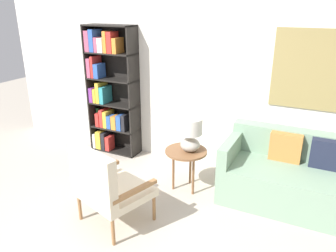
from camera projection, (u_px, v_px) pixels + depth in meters
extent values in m
plane|color=#B2A899|center=(110.00, 244.00, 3.20)|extent=(14.00, 14.00, 0.00)
cube|color=silver|center=(193.00, 71.00, 4.43)|extent=(6.40, 0.06, 2.70)
cube|color=olive|center=(320.00, 71.00, 3.69)|extent=(1.04, 0.02, 0.92)
cube|color=black|center=(93.00, 89.00, 5.07)|extent=(0.02, 0.30, 1.93)
cube|color=black|center=(134.00, 95.00, 4.75)|extent=(0.02, 0.30, 1.93)
cube|color=black|center=(109.00, 25.00, 4.58)|extent=(0.77, 0.30, 0.02)
cube|color=black|center=(116.00, 149.00, 5.25)|extent=(0.77, 0.30, 0.02)
cube|color=black|center=(118.00, 89.00, 5.03)|extent=(0.77, 0.01, 1.93)
cube|color=black|center=(115.00, 127.00, 5.11)|extent=(0.77, 0.30, 0.02)
cube|color=silver|center=(97.00, 140.00, 5.30)|extent=(0.05, 0.18, 0.24)
cube|color=gold|center=(101.00, 139.00, 5.26)|extent=(0.09, 0.18, 0.29)
cube|color=black|center=(107.00, 140.00, 5.24)|extent=(0.07, 0.23, 0.28)
cube|color=red|center=(110.00, 143.00, 5.19)|extent=(0.07, 0.17, 0.23)
cube|color=black|center=(114.00, 104.00, 4.98)|extent=(0.77, 0.30, 0.02)
cylinder|color=#194723|center=(98.00, 116.00, 5.20)|extent=(0.06, 0.06, 0.26)
cube|color=red|center=(101.00, 118.00, 5.15)|extent=(0.06, 0.23, 0.21)
cube|color=red|center=(105.00, 117.00, 5.11)|extent=(0.06, 0.24, 0.28)
cube|color=gold|center=(108.00, 119.00, 5.08)|extent=(0.06, 0.23, 0.26)
cube|color=#2D56A8|center=(111.00, 121.00, 5.04)|extent=(0.07, 0.17, 0.20)
cube|color=orange|center=(116.00, 122.00, 5.00)|extent=(0.09, 0.17, 0.21)
cube|color=#2D56A8|center=(121.00, 122.00, 4.96)|extent=(0.08, 0.18, 0.23)
cube|color=black|center=(125.00, 123.00, 4.92)|extent=(0.06, 0.17, 0.25)
cube|color=black|center=(112.00, 79.00, 4.84)|extent=(0.77, 0.30, 0.02)
cube|color=#7A338C|center=(95.00, 94.00, 5.05)|extent=(0.07, 0.24, 0.22)
cube|color=gold|center=(98.00, 95.00, 5.01)|extent=(0.05, 0.20, 0.21)
cube|color=gold|center=(102.00, 92.00, 4.99)|extent=(0.06, 0.24, 0.31)
cube|color=teal|center=(106.00, 94.00, 4.97)|extent=(0.07, 0.24, 0.25)
cube|color=black|center=(111.00, 53.00, 4.71)|extent=(0.77, 0.30, 0.02)
cube|color=#B24C6B|center=(93.00, 67.00, 4.90)|extent=(0.06, 0.22, 0.28)
cube|color=red|center=(96.00, 67.00, 4.87)|extent=(0.04, 0.23, 0.32)
cube|color=#2D56A8|center=(99.00, 71.00, 4.85)|extent=(0.08, 0.20, 0.21)
cylinder|color=white|center=(130.00, 73.00, 4.67)|extent=(0.07, 0.07, 0.21)
cube|color=#B24C6B|center=(90.00, 41.00, 4.75)|extent=(0.08, 0.18, 0.30)
cube|color=#2D56A8|center=(95.00, 40.00, 4.73)|extent=(0.08, 0.23, 0.32)
cube|color=#B24C6B|center=(99.00, 44.00, 4.71)|extent=(0.05, 0.21, 0.21)
cube|color=silver|center=(104.00, 45.00, 4.68)|extent=(0.09, 0.22, 0.20)
cube|color=orange|center=(108.00, 42.00, 4.62)|extent=(0.06, 0.19, 0.30)
cube|color=red|center=(113.00, 42.00, 4.59)|extent=(0.08, 0.20, 0.29)
cube|color=orange|center=(118.00, 46.00, 4.57)|extent=(0.07, 0.21, 0.21)
cylinder|color=olive|center=(154.00, 207.00, 3.51)|extent=(0.04, 0.04, 0.31)
cylinder|color=olive|center=(120.00, 188.00, 3.89)|extent=(0.04, 0.04, 0.31)
cylinder|color=olive|center=(113.00, 231.00, 3.14)|extent=(0.04, 0.04, 0.31)
cylinder|color=olive|center=(80.00, 207.00, 3.52)|extent=(0.04, 0.04, 0.31)
cube|color=beige|center=(116.00, 192.00, 3.45)|extent=(0.82, 0.80, 0.08)
cube|color=beige|center=(92.00, 176.00, 3.17)|extent=(0.66, 0.29, 0.52)
cube|color=olive|center=(135.00, 191.00, 3.20)|extent=(0.22, 0.55, 0.04)
cube|color=olive|center=(98.00, 170.00, 3.60)|extent=(0.22, 0.55, 0.04)
cube|color=gray|center=(300.00, 188.00, 3.75)|extent=(1.76, 0.85, 0.45)
cube|color=gray|center=(307.00, 146.00, 3.88)|extent=(1.76, 0.20, 0.35)
cube|color=gray|center=(232.00, 147.00, 3.97)|extent=(0.12, 0.85, 0.25)
cube|color=#B27538|center=(286.00, 147.00, 3.85)|extent=(0.36, 0.12, 0.34)
cube|color=#1E2338|center=(327.00, 155.00, 3.67)|extent=(0.36, 0.12, 0.34)
cylinder|color=brown|center=(186.00, 151.00, 3.98)|extent=(0.51, 0.51, 0.02)
cylinder|color=brown|center=(190.00, 166.00, 4.20)|extent=(0.03, 0.03, 0.51)
cylinder|color=brown|center=(173.00, 171.00, 4.07)|extent=(0.03, 0.03, 0.51)
cylinder|color=brown|center=(193.00, 176.00, 3.96)|extent=(0.03, 0.03, 0.51)
ellipsoid|color=#A59E93|center=(190.00, 145.00, 3.94)|extent=(0.24, 0.24, 0.16)
cylinder|color=tan|center=(190.00, 136.00, 3.90)|extent=(0.02, 0.02, 0.06)
cylinder|color=beige|center=(191.00, 126.00, 3.86)|extent=(0.28, 0.28, 0.19)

